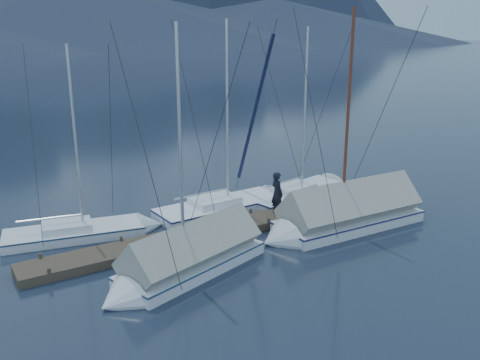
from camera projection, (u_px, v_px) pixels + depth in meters
name	position (u px, v px, depth m)	size (l,w,h in m)	color
ground	(267.00, 245.00, 20.15)	(1000.00, 1000.00, 0.00)	black
dock	(240.00, 227.00, 21.74)	(18.00, 1.50, 0.54)	#382D23
mooring_posts	(230.00, 224.00, 21.42)	(15.12, 1.52, 0.35)	#382D23
sailboat_open_left	(95.00, 231.00, 21.13)	(6.65, 3.15, 8.49)	silver
sailboat_open_mid	(237.00, 205.00, 24.33)	(7.32, 3.11, 9.56)	white
sailboat_open_right	(308.00, 191.00, 26.45)	(7.23, 3.43, 9.23)	silver
sailboat_covered_near	(339.00, 218.00, 21.69)	(7.83, 3.35, 10.08)	silver
sailboat_covered_far	(181.00, 263.00, 17.53)	(6.91, 3.83, 9.29)	silver
person	(277.00, 193.00, 22.40)	(0.70, 0.46, 1.92)	black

